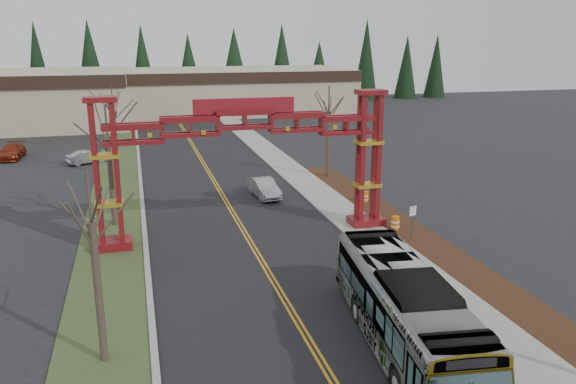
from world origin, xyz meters
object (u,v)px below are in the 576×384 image
object	(u,v)px
transit_bus	(404,310)
silver_sedan	(264,188)
gateway_arch	(245,142)
bare_tree_median_mid	(108,140)
retail_building_east	(233,90)
parked_car_mid_a	(12,152)
bare_tree_right_far	(329,112)
parked_car_far_a	(88,157)
bare_tree_median_near	(92,224)
bare_tree_median_far	(113,110)
barrel_mid	(374,211)
street_sign	(413,216)
barrel_south	(395,224)
barrel_north	(365,197)

from	to	relation	value
transit_bus	silver_sedan	size ratio (longest dim) A/B	2.72
gateway_arch	bare_tree_median_mid	xyz separation A→B (m)	(-8.00, 4.45, -0.24)
retail_building_east	transit_bus	xyz separation A→B (m)	(-6.52, -76.34, -1.86)
gateway_arch	parked_car_mid_a	bearing A→B (deg)	122.36
gateway_arch	bare_tree_right_far	bearing A→B (deg)	53.35
parked_car_far_a	bare_tree_median_near	distance (m)	37.71
silver_sedan	bare_tree_median_far	distance (m)	15.68
parked_car_far_a	bare_tree_median_far	bearing A→B (deg)	-178.63
transit_bus	barrel_mid	world-z (taller)	transit_bus
barrel_mid	transit_bus	bearing A→B (deg)	-109.72
retail_building_east	bare_tree_median_near	xyz separation A→B (m)	(-18.00, -74.26, 2.05)
street_sign	retail_building_east	bearing A→B (deg)	89.68
transit_bus	silver_sedan	distance (m)	23.04
bare_tree_right_far	bare_tree_median_far	bearing A→B (deg)	164.68
street_sign	parked_car_mid_a	bearing A→B (deg)	130.88
parked_car_mid_a	bare_tree_median_near	bearing A→B (deg)	-72.67
transit_bus	parked_car_far_a	xyz separation A→B (m)	(-14.48, 39.35, -0.99)
gateway_arch	street_sign	size ratio (longest dim) A/B	8.43
retail_building_east	bare_tree_right_far	size ratio (longest dim) A/B	4.72
parked_car_mid_a	bare_tree_right_far	distance (m)	33.26
gateway_arch	barrel_south	xyz separation A→B (m)	(9.41, -1.43, -5.49)
parked_car_far_a	bare_tree_median_far	distance (m)	8.99
street_sign	barrel_north	world-z (taller)	street_sign
barrel_south	gateway_arch	bearing A→B (deg)	171.39
gateway_arch	barrel_mid	world-z (taller)	gateway_arch
barrel_south	street_sign	bearing A→B (deg)	-82.93
silver_sedan	bare_tree_median_near	bearing A→B (deg)	-123.47
transit_bus	bare_tree_right_far	xyz separation A→B (m)	(6.52, 27.83, 4.14)
parked_car_far_a	bare_tree_median_mid	xyz separation A→B (m)	(3.00, -20.51, 5.09)
retail_building_east	bare_tree_median_near	distance (m)	76.44
bare_tree_right_far	street_sign	distance (m)	17.19
gateway_arch	barrel_mid	bearing A→B (deg)	8.12
bare_tree_median_near	barrel_north	size ratio (longest dim) A/B	8.07
transit_bus	parked_car_mid_a	xyz separation A→B (m)	(-22.17, 43.88, -0.92)
parked_car_mid_a	barrel_mid	distance (m)	39.59
barrel_south	barrel_mid	size ratio (longest dim) A/B	0.88
transit_bus	bare_tree_median_near	world-z (taller)	bare_tree_median_near
retail_building_east	bare_tree_right_far	world-z (taller)	bare_tree_right_far
retail_building_east	barrel_north	distance (m)	57.14
transit_bus	bare_tree_median_near	size ratio (longest dim) A/B	1.57
gateway_arch	bare_tree_right_far	size ratio (longest dim) A/B	2.26
bare_tree_median_near	barrel_north	distance (m)	25.40
bare_tree_right_far	street_sign	xyz separation A→B (m)	(-0.37, -16.66, -4.23)
silver_sedan	bare_tree_median_near	size ratio (longest dim) A/B	0.58
transit_bus	street_sign	xyz separation A→B (m)	(6.16, 11.17, -0.09)
street_sign	barrel_mid	world-z (taller)	street_sign
bare_tree_median_far	barrel_south	size ratio (longest dim) A/B	8.16
retail_building_east	bare_tree_median_mid	distance (m)	60.30
bare_tree_median_mid	barrel_mid	bearing A→B (deg)	-10.44
gateway_arch	bare_tree_median_mid	world-z (taller)	gateway_arch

